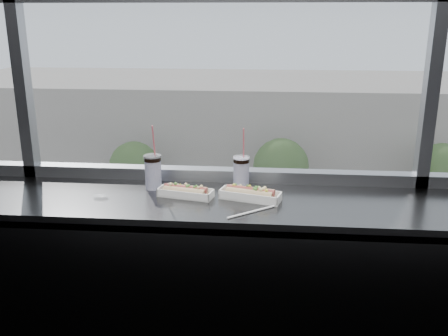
# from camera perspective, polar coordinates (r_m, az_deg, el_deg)

# --- Properties ---
(wall_back_lower) EXTENTS (6.00, 0.00, 6.00)m
(wall_back_lower) POSITION_cam_1_polar(r_m,az_deg,el_deg) (2.80, -0.45, -12.12)
(wall_back_lower) COLOR black
(wall_back_lower) RESTS_ON ground
(counter) EXTENTS (6.00, 0.55, 0.06)m
(counter) POSITION_cam_1_polar(r_m,az_deg,el_deg) (2.33, -1.14, -4.21)
(counter) COLOR #515151
(counter) RESTS_ON ground
(counter_fascia) EXTENTS (6.00, 0.04, 1.04)m
(counter_fascia) POSITION_cam_1_polar(r_m,az_deg,el_deg) (2.35, -1.78, -18.41)
(counter_fascia) COLOR #515151
(counter_fascia) RESTS_ON ground
(hotdog_tray_left) EXTENTS (0.27, 0.14, 0.06)m
(hotdog_tray_left) POSITION_cam_1_polar(r_m,az_deg,el_deg) (2.34, -4.42, -2.68)
(hotdog_tray_left) COLOR white
(hotdog_tray_left) RESTS_ON counter
(hotdog_tray_right) EXTENTS (0.30, 0.16, 0.07)m
(hotdog_tray_right) POSITION_cam_1_polar(r_m,az_deg,el_deg) (2.30, 3.03, -2.95)
(hotdog_tray_right) COLOR white
(hotdog_tray_right) RESTS_ON counter
(soda_cup_left) EXTENTS (0.09, 0.09, 0.32)m
(soda_cup_left) POSITION_cam_1_polar(r_m,az_deg,el_deg) (2.45, -8.12, -0.25)
(soda_cup_left) COLOR white
(soda_cup_left) RESTS_ON counter
(soda_cup_right) EXTENTS (0.08, 0.08, 0.31)m
(soda_cup_right) POSITION_cam_1_polar(r_m,az_deg,el_deg) (2.42, 1.97, -0.36)
(soda_cup_right) COLOR white
(soda_cup_right) RESTS_ON counter
(loose_straw) EXTENTS (0.20, 0.16, 0.01)m
(loose_straw) POSITION_cam_1_polar(r_m,az_deg,el_deg) (2.15, 3.14, -5.03)
(loose_straw) COLOR white
(loose_straw) RESTS_ON counter
(wrapper) EXTENTS (0.08, 0.06, 0.02)m
(wrapper) POSITION_cam_1_polar(r_m,az_deg,el_deg) (2.39, -13.92, -3.09)
(wrapper) COLOR silver
(wrapper) RESTS_ON counter
(plaza_ground) EXTENTS (120.00, 120.00, 0.00)m
(plaza_ground) POSITION_cam_1_polar(r_m,az_deg,el_deg) (47.71, 4.72, 1.36)
(plaza_ground) COLOR gray
(plaza_ground) RESTS_ON ground
(street_asphalt) EXTENTS (80.00, 10.00, 0.06)m
(street_asphalt) POSITION_cam_1_polar(r_m,az_deg,el_deg) (25.87, 4.08, -12.80)
(street_asphalt) COLOR black
(street_asphalt) RESTS_ON plaza_ground
(far_sidewalk) EXTENTS (80.00, 6.00, 0.04)m
(far_sidewalk) POSITION_cam_1_polar(r_m,az_deg,el_deg) (33.05, 4.40, -5.89)
(far_sidewalk) COLOR gray
(far_sidewalk) RESTS_ON plaza_ground
(far_building) EXTENTS (50.00, 14.00, 8.00)m
(far_building) POSITION_cam_1_polar(r_m,az_deg,el_deg) (41.40, 4.76, 4.63)
(far_building) COLOR gray
(far_building) RESTS_ON plaza_ground
(car_near_b) EXTENTS (3.07, 6.97, 2.30)m
(car_near_b) POSITION_cam_1_polar(r_m,az_deg,el_deg) (22.94, -13.89, -14.12)
(car_near_b) COLOR #2F2F2F
(car_near_b) RESTS_ON street_asphalt
(car_far_a) EXTENTS (2.98, 5.93, 1.90)m
(car_far_a) POSITION_cam_1_polar(r_m,az_deg,el_deg) (30.74, -14.79, -6.26)
(car_far_a) COLOR black
(car_far_a) RESTS_ON street_asphalt
(car_far_b) EXTENTS (2.75, 6.50, 2.16)m
(car_far_b) POSITION_cam_1_polar(r_m,az_deg,el_deg) (29.12, 11.26, -7.08)
(car_far_b) COLOR brown
(car_far_b) RESTS_ON street_asphalt
(car_near_c) EXTENTS (3.32, 7.02, 2.28)m
(car_near_c) POSITION_cam_1_polar(r_m,az_deg,el_deg) (21.84, 5.83, -15.41)
(car_near_c) COLOR maroon
(car_near_c) RESTS_ON street_asphalt
(pedestrian_a) EXTENTS (0.87, 0.66, 1.97)m
(pedestrian_a) POSITION_cam_1_polar(r_m,az_deg,el_deg) (33.50, -8.59, -3.87)
(pedestrian_a) COLOR #66605B
(pedestrian_a) RESTS_ON far_sidewalk
(pedestrian_d) EXTENTS (0.70, 0.94, 2.11)m
(pedestrian_d) POSITION_cam_1_polar(r_m,az_deg,el_deg) (34.38, 18.78, -3.94)
(pedestrian_d) COLOR #66605B
(pedestrian_d) RESTS_ON far_sidewalk
(pedestrian_c) EXTENTS (0.82, 0.62, 1.85)m
(pedestrian_c) POSITION_cam_1_polar(r_m,az_deg,el_deg) (33.69, 15.24, -4.29)
(pedestrian_c) COLOR #66605B
(pedestrian_c) RESTS_ON far_sidewalk
(tree_left) EXTENTS (3.26, 3.26, 5.09)m
(tree_left) POSITION_cam_1_polar(r_m,az_deg,el_deg) (33.02, -10.24, 0.19)
(tree_left) COLOR #47382B
(tree_left) RESTS_ON far_sidewalk
(tree_center) EXTENTS (3.53, 3.53, 5.51)m
(tree_center) POSITION_cam_1_polar(r_m,az_deg,el_deg) (31.79, 6.52, 0.23)
(tree_center) COLOR #47382B
(tree_center) RESTS_ON far_sidewalk
(tree_right) EXTENTS (3.47, 3.47, 5.42)m
(tree_right) POSITION_cam_1_polar(r_m,az_deg,el_deg) (33.57, 23.65, -0.33)
(tree_right) COLOR #47382B
(tree_right) RESTS_ON far_sidewalk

